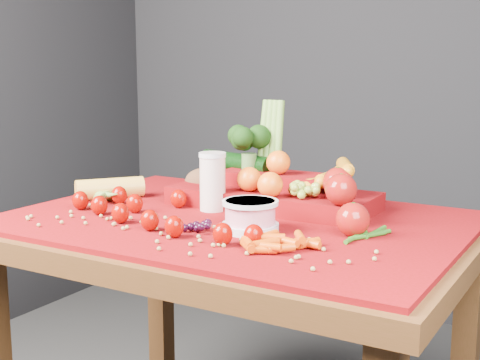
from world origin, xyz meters
The scene contains 12 objects.
table centered at (0.00, 0.00, 0.66)m, with size 1.10×0.80×0.75m.
red_cloth centered at (0.00, 0.00, 0.76)m, with size 1.05×0.75×0.01m, color maroon.
milk_glass centered at (-0.09, 0.04, 0.84)m, with size 0.07×0.07×0.14m.
yogurt_bowl centered at (0.09, -0.09, 0.80)m, with size 0.13×0.13×0.07m.
strawberry_scatter centered at (-0.15, -0.14, 0.79)m, with size 0.58×0.28×0.05m.
dark_grape_cluster centered at (0.00, -0.16, 0.78)m, with size 0.06×0.05×0.03m, color black, non-canonical shape.
soybean_scatter centered at (0.00, -0.20, 0.77)m, with size 0.84×0.24×0.01m, color #A68947, non-canonical shape.
corn_ear centered at (-0.39, -0.01, 0.78)m, with size 0.25×0.26×0.06m.
potato centered at (-0.20, 0.16, 0.80)m, with size 0.12×0.09×0.08m, color brown.
baby_carrot_pile centered at (0.21, -0.19, 0.78)m, with size 0.17×0.17×0.03m, color #C94307, non-canonical shape.
green_bean_pile centered at (0.32, -0.01, 0.77)m, with size 0.14×0.12×0.01m, color #265E15, non-canonical shape.
produce_mound centered at (0.04, 0.16, 0.82)m, with size 0.60×0.35×0.27m.
Camera 1 is at (0.79, -1.33, 1.13)m, focal length 50.00 mm.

